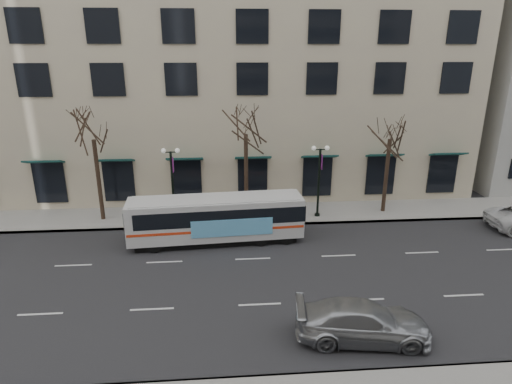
{
  "coord_description": "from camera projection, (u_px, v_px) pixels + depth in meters",
  "views": [
    {
      "loc": [
        -1.52,
        -19.58,
        11.45
      ],
      "look_at": [
        0.19,
        2.4,
        4.0
      ],
      "focal_mm": 30.0,
      "sensor_mm": 36.0,
      "label": 1
    }
  ],
  "objects": [
    {
      "name": "lamp_post_left",
      "position": [
        173.0,
        181.0,
        28.7
      ],
      "size": [
        1.22,
        0.45,
        5.21
      ],
      "color": "black",
      "rests_on": "ground"
    },
    {
      "name": "silver_car",
      "position": [
        363.0,
        322.0,
        17.52
      ],
      "size": [
        5.75,
        2.88,
        1.6
      ],
      "primitive_type": "imported",
      "rotation": [
        0.0,
        0.0,
        1.45
      ],
      "color": "#AFB2B7",
      "rests_on": "ground"
    },
    {
      "name": "building_hotel",
      "position": [
        215.0,
        41.0,
        38.12
      ],
      "size": [
        40.0,
        20.0,
        24.0
      ],
      "primitive_type": "cube",
      "color": "beige",
      "rests_on": "ground"
    },
    {
      "name": "tree_far_left",
      "position": [
        92.0,
        125.0,
        27.7
      ],
      "size": [
        3.6,
        3.6,
        8.34
      ],
      "color": "black",
      "rests_on": "ground"
    },
    {
      "name": "sidewalk_far",
      "position": [
        315.0,
        212.0,
        31.11
      ],
      "size": [
        80.0,
        4.0,
        0.15
      ],
      "primitive_type": "cube",
      "color": "gray",
      "rests_on": "ground"
    },
    {
      "name": "city_bus",
      "position": [
        217.0,
        218.0,
        26.16
      ],
      "size": [
        10.75,
        3.03,
        2.88
      ],
      "rotation": [
        0.0,
        0.0,
        0.07
      ],
      "color": "silver",
      "rests_on": "ground"
    },
    {
      "name": "ground",
      "position": [
        256.0,
        279.0,
        22.27
      ],
      "size": [
        160.0,
        160.0,
        0.0
      ],
      "primitive_type": "plane",
      "color": "black",
      "rests_on": "ground"
    },
    {
      "name": "tree_far_mid",
      "position": [
        246.0,
        120.0,
        28.37
      ],
      "size": [
        3.6,
        3.6,
        8.55
      ],
      "color": "black",
      "rests_on": "ground"
    },
    {
      "name": "lamp_post_right",
      "position": [
        319.0,
        178.0,
        29.44
      ],
      "size": [
        1.22,
        0.45,
        5.21
      ],
      "color": "black",
      "rests_on": "ground"
    },
    {
      "name": "tree_far_right",
      "position": [
        391.0,
        125.0,
        29.26
      ],
      "size": [
        3.6,
        3.6,
        8.06
      ],
      "color": "black",
      "rests_on": "ground"
    }
  ]
}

